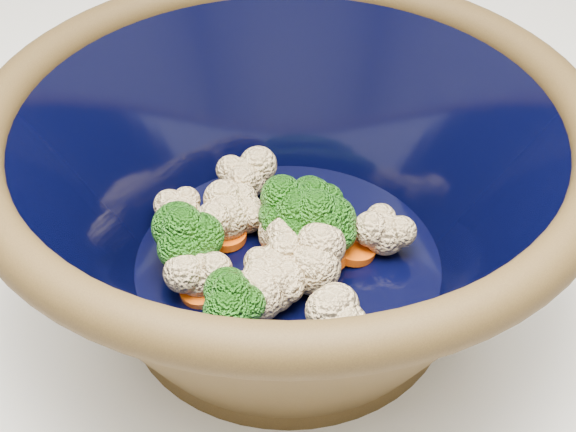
{
  "coord_description": "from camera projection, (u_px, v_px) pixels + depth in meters",
  "views": [
    {
      "loc": [
        0.05,
        -0.34,
        1.29
      ],
      "look_at": [
        0.05,
        0.03,
        0.97
      ],
      "focal_mm": 50.0,
      "sensor_mm": 36.0,
      "label": 1
    }
  ],
  "objects": [
    {
      "name": "vegetable_pile",
      "position": [
        275.0,
        235.0,
        0.5
      ],
      "size": [
        0.16,
        0.16,
        0.05
      ],
      "color": "#608442",
      "rests_on": "mixing_bowl"
    },
    {
      "name": "mixing_bowl",
      "position": [
        288.0,
        197.0,
        0.48
      ],
      "size": [
        0.4,
        0.4,
        0.15
      ],
      "rotation": [
        0.0,
        0.0,
        -0.2
      ],
      "color": "black",
      "rests_on": "counter"
    }
  ]
}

